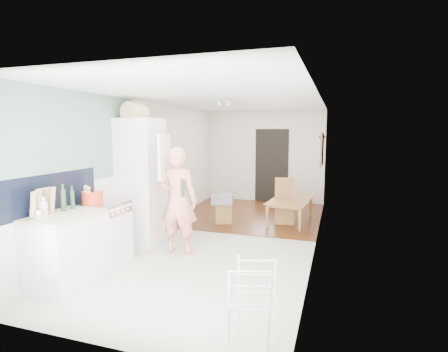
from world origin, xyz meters
The scene contains 32 objects.
room_shell centered at (0.00, 0.00, 1.25)m, with size 3.20×7.00×2.50m, color silver, non-canonical shape.
floor centered at (0.00, 0.00, 0.00)m, with size 3.20×7.00×0.01m, color beige.
wood_floor_overlay centered at (0.00, 1.85, 0.01)m, with size 3.20×3.30×0.01m, color #532B16.
sage_wall_panel centered at (-1.59, -2.00, 1.85)m, with size 0.02×3.00×1.30m, color slate.
tile_splashback centered at (-1.59, -2.55, 1.15)m, with size 0.02×1.90×0.50m, color black.
doorway_recess centered at (0.20, 3.48, 1.00)m, with size 0.90×0.04×2.00m, color black.
base_cabinet centered at (-1.30, -2.55, 0.43)m, with size 0.60×0.90×0.86m, color white.
worktop centered at (-1.30, -2.55, 0.89)m, with size 0.62×0.92×0.06m, color beige.
range_cooker centered at (-1.30, -1.80, 0.44)m, with size 0.60×0.60×0.88m, color white.
cooker_top centered at (-1.30, -1.80, 0.90)m, with size 0.60×0.60×0.04m, color #B5B5B7.
fridge_housing centered at (-1.27, -0.78, 1.07)m, with size 0.66×0.66×2.15m, color white.
fridge_door centered at (-0.66, -1.08, 1.55)m, with size 0.56×0.04×0.70m, color white.
fridge_interior centered at (-0.96, -0.78, 1.55)m, with size 0.02×0.52×0.66m, color white.
pinboard centered at (1.58, 1.90, 1.55)m, with size 0.03×0.90×0.70m, color tan.
pinboard_frame centered at (1.57, 1.90, 1.55)m, with size 0.01×0.94×0.74m, color olive.
wall_sconce centered at (1.54, 2.55, 1.75)m, with size 0.18×0.18×0.16m, color maroon.
person centered at (-0.46, -1.03, 1.00)m, with size 0.73×0.48×2.01m, color #F78E76.
dining_table centered at (1.02, 1.42, 0.21)m, with size 1.21×0.67×0.42m, color olive.
dining_chair centered at (0.87, 1.32, 0.47)m, with size 0.40×0.40×0.95m, color olive, non-canonical shape.
stool centered at (-0.35, 0.92, 0.22)m, with size 0.33×0.33×0.44m, color olive, non-canonical shape.
grey_drape centered at (-0.35, 0.87, 0.53)m, with size 0.43×0.43×0.19m, color gray.
drying_rack centered at (1.22, -2.99, 0.37)m, with size 0.38×0.34×0.74m, color white, non-canonical shape.
bread_bin centered at (-1.31, -0.86, 2.24)m, with size 0.36×0.34×0.19m, color tan, non-canonical shape.
red_casserole centered at (-1.38, -1.91, 1.01)m, with size 0.30×0.30×0.17m, color red.
steel_pan centered at (-1.46, -2.77, 0.97)m, with size 0.19×0.19×0.10m, color #B5B5B7.
held_bottle centered at (-0.34, -1.13, 1.08)m, with size 0.06×0.06×0.27m, color #1D3E20.
bottle_a centered at (-1.41, -2.43, 1.06)m, with size 0.07×0.07×0.28m, color #1D3E20.
bottle_b centered at (-1.39, -2.29, 1.05)m, with size 0.06×0.06×0.25m, color #1D3E20.
bottle_c centered at (-1.39, -2.76, 1.02)m, with size 0.08×0.08×0.19m, color beige.
pepper_mill_front centered at (-1.35, -2.02, 1.02)m, with size 0.06×0.06×0.20m, color tan.
pepper_mill_back centered at (-1.39, -2.02, 1.03)m, with size 0.06×0.06×0.22m, color tan.
chopping_boards centered at (-1.42, -2.74, 1.09)m, with size 0.04×0.26×0.35m, color tan, non-canonical shape.
Camera 1 is at (1.90, -5.96, 1.93)m, focal length 28.00 mm.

